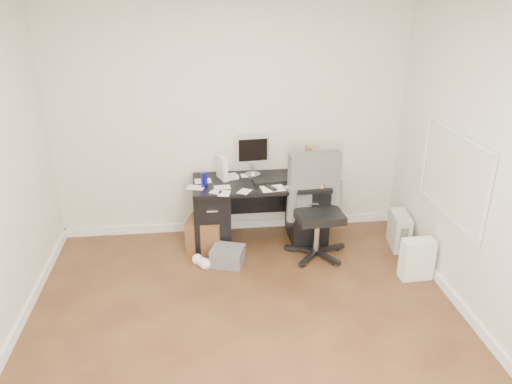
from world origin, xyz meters
TOP-DOWN VIEW (x-y plane):
  - ground at (0.00, 0.00)m, footprint 4.00×4.00m
  - room_shell at (0.03, 0.03)m, footprint 4.02×4.02m
  - desk at (0.30, 1.65)m, footprint 1.50×0.70m
  - loose_papers at (0.10, 1.60)m, footprint 1.10×0.60m
  - lcd_monitor at (0.24, 1.84)m, footprint 0.38×0.23m
  - keyboard at (0.47, 1.63)m, footprint 0.52×0.24m
  - computer_mouse at (0.78, 1.67)m, footprint 0.09×0.09m
  - travel_mug at (-0.32, 1.56)m, footprint 0.09×0.09m
  - white_binder at (-0.12, 1.77)m, footprint 0.17×0.25m
  - magazine_file at (0.95, 1.89)m, footprint 0.18×0.27m
  - pen_cup at (0.76, 1.88)m, footprint 0.12×0.12m
  - yellow_book at (0.93, 1.49)m, footprint 0.27×0.29m
  - paper_remote at (0.41, 1.42)m, footprint 0.28×0.24m
  - office_chair at (0.88, 1.25)m, footprint 0.69×0.69m
  - pc_tower at (1.86, 1.33)m, footprint 0.23×0.42m
  - shopping_bag at (1.79, 0.68)m, footprint 0.33×0.24m
  - wicker_basket at (-0.32, 1.53)m, footprint 0.48×0.48m
  - desk_printer at (-0.11, 1.16)m, footprint 0.40×0.37m

SIDE VIEW (x-z plane):
  - ground at x=0.00m, z-range 0.00..0.00m
  - desk_printer at x=-0.11m, z-range 0.00..0.20m
  - wicker_basket at x=-0.32m, z-range 0.00..0.38m
  - pc_tower at x=1.86m, z-range 0.00..0.40m
  - shopping_bag at x=1.79m, z-range 0.00..0.43m
  - desk at x=0.30m, z-range 0.02..0.77m
  - office_chair at x=0.88m, z-range 0.00..1.13m
  - loose_papers at x=0.10m, z-range 0.75..0.75m
  - paper_remote at x=0.41m, z-range 0.75..0.77m
  - keyboard at x=0.47m, z-range 0.75..0.78m
  - yellow_book at x=0.93m, z-range 0.75..0.79m
  - computer_mouse at x=0.78m, z-range 0.75..0.82m
  - travel_mug at x=-0.32m, z-range 0.75..0.91m
  - pen_cup at x=0.76m, z-range 0.75..0.98m
  - white_binder at x=-0.12m, z-range 0.75..1.01m
  - magazine_file at x=0.95m, z-range 0.75..1.04m
  - lcd_monitor at x=0.24m, z-range 0.75..1.22m
  - room_shell at x=0.03m, z-range 0.30..3.01m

